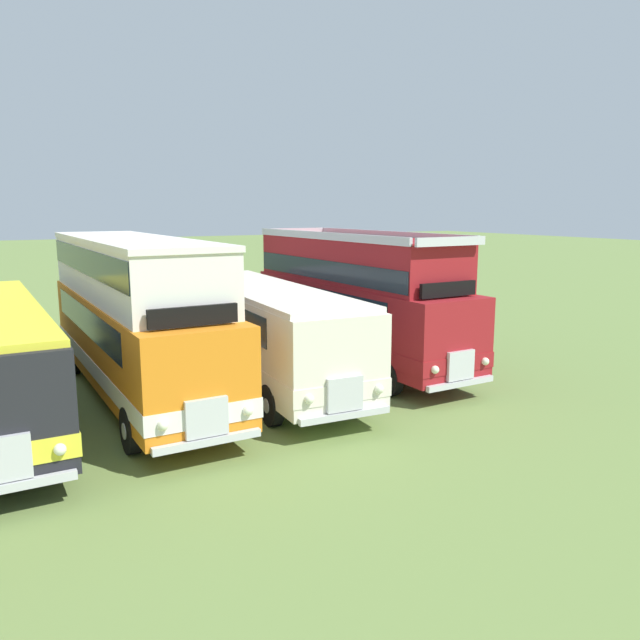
# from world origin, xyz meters

# --- Properties ---
(bus_sixth_in_row) EXTENTS (2.83, 11.31, 4.49)m
(bus_sixth_in_row) POSITION_xyz_m (5.53, 0.21, 2.47)
(bus_sixth_in_row) COLOR orange
(bus_sixth_in_row) RESTS_ON ground
(bus_seventh_in_row) EXTENTS (3.03, 10.50, 2.99)m
(bus_seventh_in_row) POSITION_xyz_m (9.22, -0.23, 1.75)
(bus_seventh_in_row) COLOR silver
(bus_seventh_in_row) RESTS_ON ground
(bus_eighth_in_row) EXTENTS (2.86, 10.20, 4.52)m
(bus_eighth_in_row) POSITION_xyz_m (12.90, 0.49, 2.36)
(bus_eighth_in_row) COLOR maroon
(bus_eighth_in_row) RESTS_ON ground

